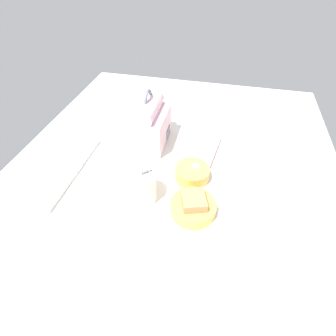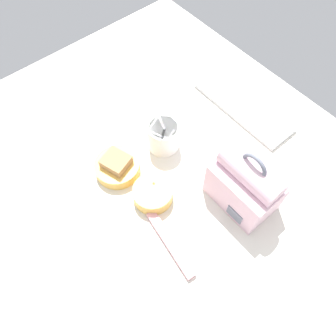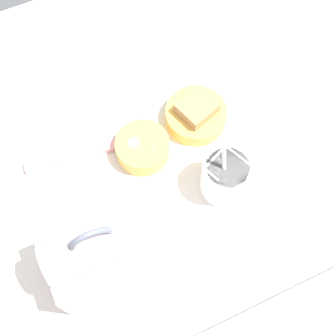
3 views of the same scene
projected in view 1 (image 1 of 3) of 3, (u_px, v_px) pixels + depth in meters
desk_surface at (172, 174)px, 86.77cm from camera, size 140.00×110.00×2.00cm
keyboard at (62, 168)px, 85.82cm from camera, size 34.22×11.31×2.10cm
lunch_bag at (150, 124)px, 92.53cm from camera, size 17.55×12.28×20.89cm
soup_cup at (140, 187)px, 74.62cm from camera, size 9.30×9.30×15.18cm
bento_bowl_sandwich at (193, 206)px, 72.49cm from camera, size 12.80×12.80×6.19cm
bento_bowl_snacks at (192, 173)px, 82.32cm from camera, size 10.84×10.84×5.18cm
chopstick_case at (212, 153)px, 92.00cm from camera, size 19.92×5.04×1.60cm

